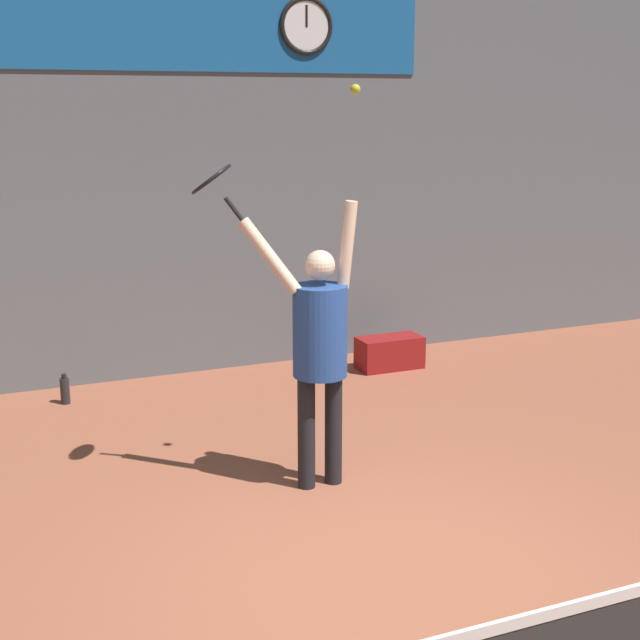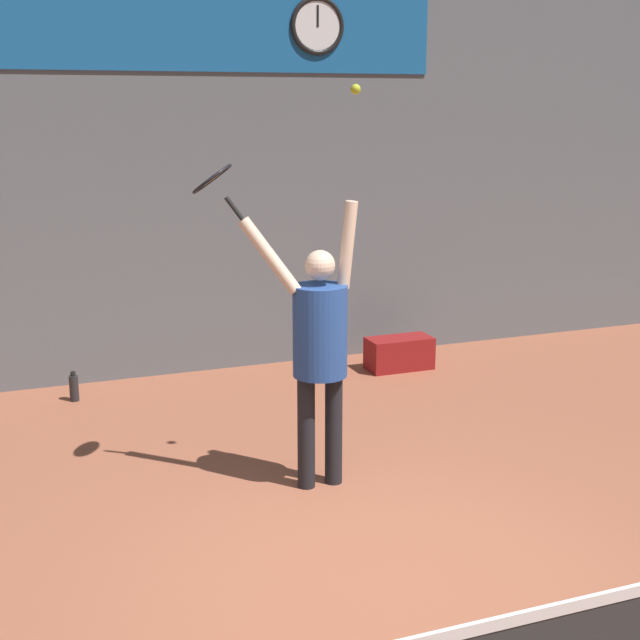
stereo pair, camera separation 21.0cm
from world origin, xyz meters
name	(u,v)px [view 2 (the right image)]	position (x,y,z in m)	size (l,w,h in m)	color
ground_plane	(390,590)	(0.00, 0.00, 0.00)	(18.00, 18.00, 0.00)	#9E563D
back_wall	(190,132)	(0.00, 4.77, 2.50)	(18.00, 0.10, 5.00)	slate
sponsor_banner	(188,22)	(0.00, 4.71, 3.55)	(5.22, 0.02, 0.93)	#195B9E
scoreboard_clock	(317,26)	(1.34, 4.69, 3.55)	(0.59, 0.05, 0.59)	white
tennis_player	(319,341)	(0.15, 1.55, 1.12)	(0.83, 0.51, 2.12)	black
tennis_racket	(214,181)	(-0.51, 1.88, 2.26)	(0.41, 0.43, 0.41)	black
tennis_ball	(356,89)	(0.40, 1.50, 2.88)	(0.07, 0.07, 0.07)	#CCDB2D
water_bottle	(74,388)	(-1.35, 4.20, 0.13)	(0.09, 0.09, 0.29)	#262628
equipment_bag	(399,353)	(2.03, 4.03, 0.17)	(0.70, 0.34, 0.35)	maroon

